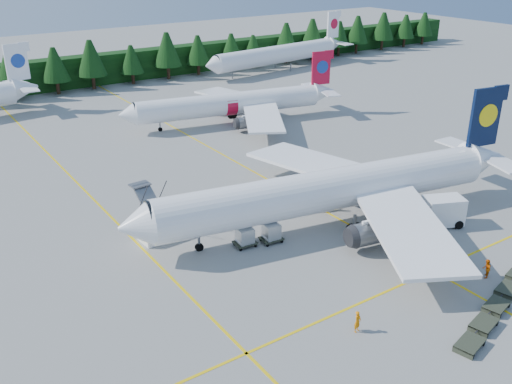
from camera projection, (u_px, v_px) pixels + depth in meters
ground at (338, 262)px, 52.63m from camera, size 320.00×320.00×0.00m
taxi_stripe_a at (113, 219)px, 60.64m from camera, size 0.25×120.00×0.01m
taxi_stripe_b at (267, 179)px, 70.87m from camera, size 0.25×120.00×0.01m
taxi_stripe_cross at (385, 292)px, 48.07m from camera, size 80.00×0.25×0.01m
treeline_hedge at (65, 73)px, 113.64m from camera, size 220.00×4.00×6.00m
airliner_navy at (321, 192)px, 57.84m from camera, size 42.89×34.99×12.56m
airliner_red at (226, 105)px, 91.28m from camera, size 35.46×28.90×10.41m
airliner_far_right at (273, 55)px, 128.13m from camera, size 40.17×8.39×11.70m
airstairs at (162, 227)px, 56.95m from camera, size 4.93×6.70×4.31m
service_truck at (432, 213)px, 58.66m from camera, size 6.78×4.66×3.08m
dolly_train at (497, 305)px, 45.65m from camera, size 14.30×5.71×0.14m
uld_pair at (258, 234)px, 55.28m from camera, size 4.85×2.54×1.61m
crew_a at (358, 322)px, 42.90m from camera, size 0.74×0.58×1.77m
crew_b at (486, 269)px, 49.84m from camera, size 1.07×1.00×1.76m
crew_c at (411, 217)px, 59.35m from camera, size 0.72×0.80×1.60m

